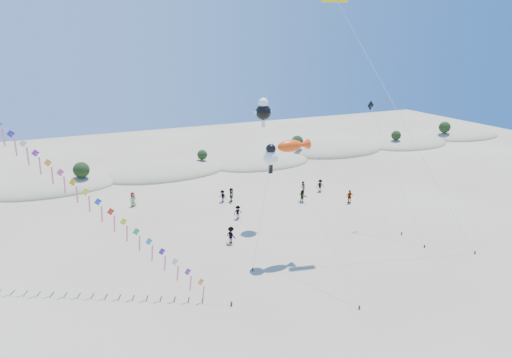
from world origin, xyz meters
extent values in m
ellipsoid|color=gray|center=(-16.00, 44.60, 0.00)|extent=(17.60, 9.68, 3.00)
ellipsoid|color=#233C15|center=(-16.00, 44.60, 0.83)|extent=(14.08, 6.34, 0.70)
ellipsoid|color=gray|center=(0.00, 45.30, 0.00)|extent=(19.00, 10.45, 3.40)
ellipsoid|color=#233C15|center=(0.00, 45.30, 0.94)|extent=(15.20, 6.84, 0.76)
ellipsoid|color=gray|center=(16.00, 43.90, 0.00)|extent=(16.40, 9.02, 2.80)
ellipsoid|color=#233C15|center=(16.00, 43.90, 0.77)|extent=(13.12, 5.90, 0.66)
ellipsoid|color=gray|center=(32.00, 45.70, 0.00)|extent=(18.00, 9.90, 3.80)
ellipsoid|color=#233C15|center=(32.00, 45.70, 1.04)|extent=(14.40, 6.48, 0.72)
ellipsoid|color=gray|center=(48.00, 44.50, 0.00)|extent=(16.80, 9.24, 3.00)
ellipsoid|color=#233C15|center=(48.00, 44.50, 0.83)|extent=(13.44, 6.05, 0.67)
ellipsoid|color=gray|center=(64.00, 45.90, 0.00)|extent=(17.60, 9.68, 3.20)
ellipsoid|color=#233C15|center=(64.00, 45.90, 0.88)|extent=(14.08, 6.34, 0.70)
sphere|color=black|center=(-12.00, 43.40, 2.48)|extent=(2.20, 2.20, 2.20)
sphere|color=black|center=(6.00, 45.40, 2.24)|extent=(1.60, 1.60, 1.60)
sphere|color=black|center=(24.00, 46.80, 2.44)|extent=(2.10, 2.10, 2.10)
sphere|color=black|center=(44.00, 44.10, 2.32)|extent=(1.80, 1.80, 1.80)
sphere|color=black|center=(58.00, 45.60, 2.52)|extent=(2.30, 2.30, 2.30)
cube|color=#3F2D1E|center=(-3.09, 8.58, 0.17)|extent=(0.12, 0.12, 0.35)
cylinder|color=silver|center=(-12.57, 16.65, 8.35)|extent=(18.98, 16.15, 16.71)
cube|color=orange|center=(-4.99, 10.20, 1.67)|extent=(1.21, 0.47, 1.28)
cube|color=pink|center=(-4.81, 10.25, 0.57)|extent=(0.19, 0.45, 1.55)
cube|color=purple|center=(-5.80, 10.89, 2.39)|extent=(1.21, 0.47, 1.28)
cube|color=pink|center=(-5.62, 10.94, 1.29)|extent=(0.19, 0.45, 1.55)
cube|color=silver|center=(-6.61, 11.58, 3.10)|extent=(1.21, 0.47, 1.28)
cube|color=pink|center=(-6.43, 11.63, 2.00)|extent=(0.19, 0.45, 1.55)
cube|color=#3B2596|center=(-7.42, 12.27, 3.82)|extent=(1.21, 0.47, 1.28)
cube|color=pink|center=(-7.24, 12.32, 2.72)|extent=(0.19, 0.45, 1.55)
cube|color=#189EB9|center=(-8.24, 12.96, 4.53)|extent=(1.21, 0.47, 1.28)
cube|color=pink|center=(-8.06, 13.01, 3.43)|extent=(0.19, 0.45, 1.55)
cube|color=green|center=(-9.05, 13.65, 5.25)|extent=(1.21, 0.47, 1.28)
cube|color=pink|center=(-8.87, 13.70, 4.15)|extent=(0.19, 0.45, 1.55)
cube|color=yellow|center=(-9.86, 14.34, 5.96)|extent=(1.21, 0.47, 1.28)
cube|color=pink|center=(-9.68, 14.39, 4.86)|extent=(0.19, 0.45, 1.55)
cube|color=red|center=(-10.67, 15.03, 6.68)|extent=(1.21, 0.47, 1.28)
cube|color=pink|center=(-10.49, 15.08, 5.58)|extent=(0.19, 0.45, 1.55)
cube|color=blue|center=(-11.49, 15.73, 7.39)|extent=(1.21, 0.47, 1.28)
cube|color=pink|center=(-11.31, 15.78, 6.29)|extent=(0.19, 0.45, 1.55)
cube|color=#E9F519|center=(-12.30, 16.42, 8.11)|extent=(1.21, 0.47, 1.28)
cube|color=pink|center=(-12.12, 16.47, 7.01)|extent=(0.19, 0.45, 1.55)
cube|color=orange|center=(-13.11, 17.11, 8.82)|extent=(1.21, 0.47, 1.28)
cube|color=pink|center=(-12.93, 17.16, 7.72)|extent=(0.19, 0.45, 1.55)
cube|color=#F44D8C|center=(-13.92, 17.80, 9.54)|extent=(1.21, 0.47, 1.28)
cube|color=pink|center=(-13.74, 17.85, 8.44)|extent=(0.19, 0.45, 1.55)
cube|color=orange|center=(-14.74, 18.49, 10.26)|extent=(1.21, 0.47, 1.28)
cube|color=pink|center=(-14.56, 18.54, 9.16)|extent=(0.19, 0.45, 1.55)
cube|color=purple|center=(-15.55, 19.18, 10.97)|extent=(1.21, 0.47, 1.28)
cube|color=pink|center=(-15.37, 19.23, 9.87)|extent=(0.19, 0.45, 1.55)
cube|color=silver|center=(-16.36, 19.87, 11.69)|extent=(1.21, 0.47, 1.28)
cube|color=pink|center=(-16.18, 19.92, 10.59)|extent=(0.19, 0.45, 1.55)
cube|color=#3B2596|center=(-17.17, 20.56, 12.40)|extent=(1.21, 0.47, 1.28)
cube|color=pink|center=(-16.99, 20.61, 11.30)|extent=(0.19, 0.45, 1.55)
cube|color=pink|center=(-17.81, 21.30, 12.02)|extent=(0.19, 0.45, 1.55)
cube|color=#3F2D1E|center=(5.66, 4.21, 0.15)|extent=(0.10, 0.10, 0.30)
cylinder|color=silver|center=(5.35, 9.45, 5.26)|extent=(0.65, 10.50, 10.54)
ellipsoid|color=#F4410C|center=(5.04, 14.69, 10.53)|extent=(2.48, 1.09, 1.09)
cone|color=#F4410C|center=(6.42, 14.69, 10.53)|extent=(0.99, 0.99, 0.99)
cube|color=#3F2D1E|center=(0.49, 12.72, 0.15)|extent=(0.10, 0.10, 0.30)
cylinder|color=silver|center=(1.81, 13.72, 4.83)|extent=(2.68, 2.03, 9.66)
sphere|color=white|center=(3.13, 14.71, 9.66)|extent=(1.32, 1.32, 1.32)
sphere|color=black|center=(3.13, 14.71, 10.45)|extent=(0.88, 0.88, 0.88)
cube|color=black|center=(3.13, 14.71, 8.59)|extent=(0.35, 0.18, 0.80)
cube|color=#3F2D1E|center=(17.83, 13.17, 0.15)|extent=(0.10, 0.10, 0.30)
cylinder|color=silver|center=(11.97, 17.95, 6.15)|extent=(11.74, 9.60, 12.32)
sphere|color=black|center=(6.12, 22.74, 12.30)|extent=(1.64, 1.64, 1.64)
sphere|color=white|center=(6.12, 22.74, 13.28)|extent=(1.07, 1.07, 1.07)
cube|color=white|center=(6.12, 22.74, 11.08)|extent=(0.35, 0.18, 0.80)
cube|color=white|center=(5.42, 22.74, 12.30)|extent=(0.60, 0.15, 0.25)
cube|color=white|center=(6.82, 22.74, 12.30)|extent=(0.60, 0.15, 0.25)
cube|color=#3F2D1E|center=(21.26, 6.98, 0.15)|extent=(0.10, 0.10, 0.30)
cylinder|color=silver|center=(15.80, 11.84, 11.58)|extent=(10.96, 9.76, 23.18)
cube|color=#3F2D1E|center=(17.80, 9.92, 0.15)|extent=(0.10, 0.10, 0.30)
cylinder|color=silver|center=(17.31, 14.29, 6.46)|extent=(1.01, 8.76, 12.94)
cube|color=black|center=(16.82, 18.66, 12.93)|extent=(1.01, 0.30, 1.03)
imported|color=slate|center=(0.72, 18.67, 0.88)|extent=(1.08, 1.31, 1.76)
imported|color=slate|center=(3.64, 24.17, 0.79)|extent=(1.08, 0.70, 1.58)
imported|color=slate|center=(3.83, 29.94, 0.78)|extent=(1.01, 1.17, 1.57)
imported|color=slate|center=(13.05, 25.82, 0.80)|extent=(0.79, 1.56, 1.61)
imported|color=slate|center=(14.73, 28.61, 0.83)|extent=(0.78, 0.92, 1.67)
imported|color=slate|center=(-6.72, 33.06, 0.90)|extent=(1.05, 0.91, 1.81)
imported|color=slate|center=(18.27, 23.06, 0.86)|extent=(1.04, 0.50, 1.72)
imported|color=slate|center=(17.25, 28.32, 0.85)|extent=(1.18, 0.79, 1.70)
imported|color=slate|center=(4.95, 29.70, 0.89)|extent=(1.13, 1.73, 1.79)
camera|label=1|loc=(-12.87, -18.10, 19.48)|focal=30.00mm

